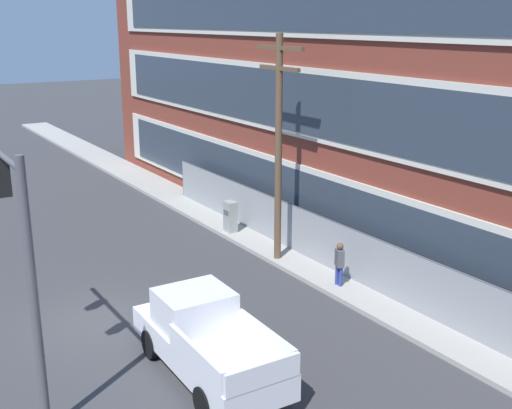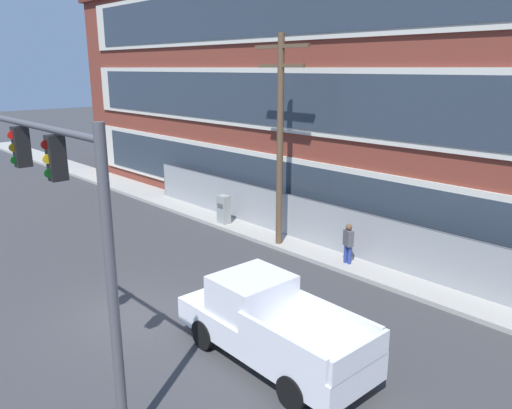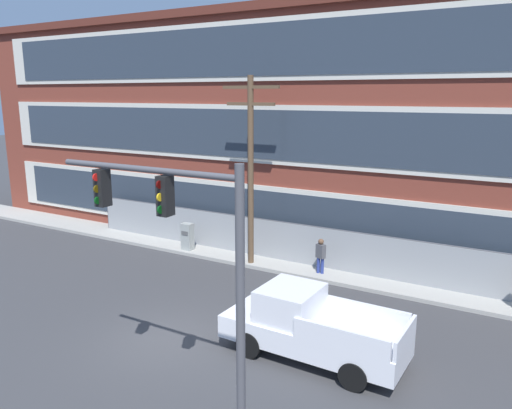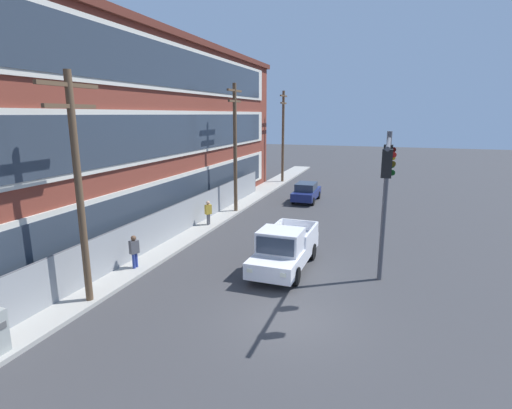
{
  "view_description": "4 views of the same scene",
  "coord_description": "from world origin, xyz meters",
  "px_view_note": "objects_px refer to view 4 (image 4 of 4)",
  "views": [
    {
      "loc": [
        17.69,
        -5.67,
        8.94
      ],
      "look_at": [
        2.11,
        4.31,
        3.58
      ],
      "focal_mm": 45.0,
      "sensor_mm": 36.0,
      "label": 1
    },
    {
      "loc": [
        12.42,
        -6.64,
        7.2
      ],
      "look_at": [
        1.35,
        3.71,
        3.04
      ],
      "focal_mm": 35.0,
      "sensor_mm": 36.0,
      "label": 2
    },
    {
      "loc": [
        9.85,
        -11.25,
        7.7
      ],
      "look_at": [
        0.39,
        5.09,
        3.51
      ],
      "focal_mm": 35.0,
      "sensor_mm": 36.0,
      "label": 3
    },
    {
      "loc": [
        -12.43,
        -2.99,
        7.02
      ],
      "look_at": [
        2.53,
        2.05,
        3.43
      ],
      "focal_mm": 28.0,
      "sensor_mm": 36.0,
      "label": 4
    }
  ],
  "objects_px": {
    "utility_pole_midblock": "(235,143)",
    "pedestrian_near_cabinet": "(208,212)",
    "utility_pole_near_corner": "(78,180)",
    "pickup_truck_white": "(284,250)",
    "traffic_signal_mast": "(386,183)",
    "sedan_navy": "(306,192)",
    "pedestrian_by_fence": "(134,251)",
    "utility_pole_far_east": "(283,133)"
  },
  "relations": [
    {
      "from": "utility_pole_near_corner",
      "to": "pedestrian_near_cabinet",
      "type": "xyz_separation_m",
      "value": [
        11.0,
        0.24,
        -3.77
      ]
    },
    {
      "from": "pickup_truck_white",
      "to": "utility_pole_midblock",
      "type": "xyz_separation_m",
      "value": [
        9.45,
        6.1,
        4.04
      ]
    },
    {
      "from": "utility_pole_midblock",
      "to": "pedestrian_by_fence",
      "type": "bearing_deg",
      "value": 178.48
    },
    {
      "from": "utility_pole_midblock",
      "to": "pedestrian_by_fence",
      "type": "relative_size",
      "value": 5.37
    },
    {
      "from": "pedestrian_by_fence",
      "to": "utility_pole_near_corner",
      "type": "bearing_deg",
      "value": -175.0
    },
    {
      "from": "traffic_signal_mast",
      "to": "pedestrian_by_fence",
      "type": "bearing_deg",
      "value": 96.16
    },
    {
      "from": "utility_pole_midblock",
      "to": "pedestrian_near_cabinet",
      "type": "height_order",
      "value": "utility_pole_midblock"
    },
    {
      "from": "traffic_signal_mast",
      "to": "utility_pole_near_corner",
      "type": "relative_size",
      "value": 0.75
    },
    {
      "from": "utility_pole_midblock",
      "to": "pedestrian_by_fence",
      "type": "distance_m",
      "value": 12.44
    },
    {
      "from": "utility_pole_midblock",
      "to": "pedestrian_near_cabinet",
      "type": "xyz_separation_m",
      "value": [
        -4.06,
        0.26,
        -4.03
      ]
    },
    {
      "from": "pickup_truck_white",
      "to": "pedestrian_by_fence",
      "type": "relative_size",
      "value": 3.28
    },
    {
      "from": "traffic_signal_mast",
      "to": "utility_pole_midblock",
      "type": "distance_m",
      "value": 14.81
    },
    {
      "from": "utility_pole_near_corner",
      "to": "utility_pole_midblock",
      "type": "relative_size",
      "value": 0.93
    },
    {
      "from": "utility_pole_far_east",
      "to": "pedestrian_by_fence",
      "type": "bearing_deg",
      "value": 179.6
    },
    {
      "from": "traffic_signal_mast",
      "to": "sedan_navy",
      "type": "height_order",
      "value": "traffic_signal_mast"
    },
    {
      "from": "sedan_navy",
      "to": "utility_pole_midblock",
      "type": "distance_m",
      "value": 7.98
    },
    {
      "from": "sedan_navy",
      "to": "pedestrian_near_cabinet",
      "type": "height_order",
      "value": "pedestrian_near_cabinet"
    },
    {
      "from": "utility_pole_far_east",
      "to": "pedestrian_by_fence",
      "type": "xyz_separation_m",
      "value": [
        -25.4,
        0.18,
        -4.12
      ]
    },
    {
      "from": "traffic_signal_mast",
      "to": "pedestrian_by_fence",
      "type": "relative_size",
      "value": 3.75
    },
    {
      "from": "pickup_truck_white",
      "to": "pedestrian_near_cabinet",
      "type": "relative_size",
      "value": 3.28
    },
    {
      "from": "utility_pole_far_east",
      "to": "pedestrian_near_cabinet",
      "type": "bearing_deg",
      "value": 179.58
    },
    {
      "from": "traffic_signal_mast",
      "to": "utility_pole_midblock",
      "type": "relative_size",
      "value": 0.7
    },
    {
      "from": "sedan_navy",
      "to": "pedestrian_by_fence",
      "type": "bearing_deg",
      "value": 165.68
    },
    {
      "from": "utility_pole_midblock",
      "to": "traffic_signal_mast",
      "type": "bearing_deg",
      "value": -135.85
    },
    {
      "from": "utility_pole_midblock",
      "to": "utility_pole_far_east",
      "type": "relative_size",
      "value": 0.98
    },
    {
      "from": "utility_pole_near_corner",
      "to": "utility_pole_far_east",
      "type": "distance_m",
      "value": 28.7
    },
    {
      "from": "utility_pole_midblock",
      "to": "utility_pole_far_east",
      "type": "xyz_separation_m",
      "value": [
        13.63,
        0.14,
        0.08
      ]
    },
    {
      "from": "traffic_signal_mast",
      "to": "utility_pole_near_corner",
      "type": "distance_m",
      "value": 11.25
    },
    {
      "from": "pedestrian_near_cabinet",
      "to": "pedestrian_by_fence",
      "type": "bearing_deg",
      "value": 179.65
    },
    {
      "from": "utility_pole_near_corner",
      "to": "utility_pole_far_east",
      "type": "relative_size",
      "value": 0.91
    },
    {
      "from": "utility_pole_near_corner",
      "to": "pedestrian_by_fence",
      "type": "relative_size",
      "value": 5.02
    },
    {
      "from": "sedan_navy",
      "to": "utility_pole_midblock",
      "type": "relative_size",
      "value": 0.47
    },
    {
      "from": "pickup_truck_white",
      "to": "utility_pole_far_east",
      "type": "distance_m",
      "value": 24.26
    },
    {
      "from": "pickup_truck_white",
      "to": "sedan_navy",
      "type": "distance_m",
      "value": 15.0
    },
    {
      "from": "pickup_truck_white",
      "to": "utility_pole_near_corner",
      "type": "bearing_deg",
      "value": 132.54
    },
    {
      "from": "traffic_signal_mast",
      "to": "utility_pole_far_east",
      "type": "xyz_separation_m",
      "value": [
        24.25,
        10.44,
        0.62
      ]
    },
    {
      "from": "utility_pole_near_corner",
      "to": "pedestrian_near_cabinet",
      "type": "bearing_deg",
      "value": 1.26
    },
    {
      "from": "pickup_truck_white",
      "to": "utility_pole_far_east",
      "type": "xyz_separation_m",
      "value": [
        23.08,
        6.23,
        4.12
      ]
    },
    {
      "from": "utility_pole_near_corner",
      "to": "utility_pole_midblock",
      "type": "distance_m",
      "value": 15.07
    },
    {
      "from": "utility_pole_near_corner",
      "to": "pedestrian_by_fence",
      "type": "xyz_separation_m",
      "value": [
        3.3,
        0.29,
        -3.77
      ]
    },
    {
      "from": "pickup_truck_white",
      "to": "utility_pole_near_corner",
      "type": "distance_m",
      "value": 9.13
    },
    {
      "from": "utility_pole_near_corner",
      "to": "utility_pole_far_east",
      "type": "bearing_deg",
      "value": 0.22
    }
  ]
}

